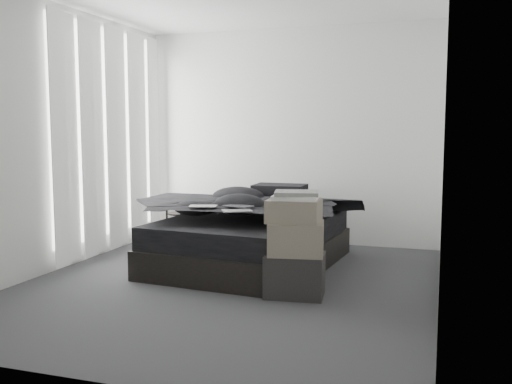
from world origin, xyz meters
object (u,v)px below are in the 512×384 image
(laptop, at_px, (287,194))
(box_lower, at_px, (295,275))
(side_stand, at_px, (182,222))
(bed, at_px, (251,252))

(laptop, distance_m, box_lower, 1.13)
(side_stand, distance_m, box_lower, 2.31)
(laptop, distance_m, side_stand, 1.61)
(side_stand, xyz_separation_m, box_lower, (1.75, -1.50, -0.13))
(bed, xyz_separation_m, box_lower, (0.70, -0.90, 0.04))
(bed, distance_m, box_lower, 1.14)
(bed, relative_size, box_lower, 4.27)
(side_stand, bearing_deg, laptop, -22.15)
(box_lower, bearing_deg, side_stand, 139.34)
(laptop, bearing_deg, box_lower, -47.76)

